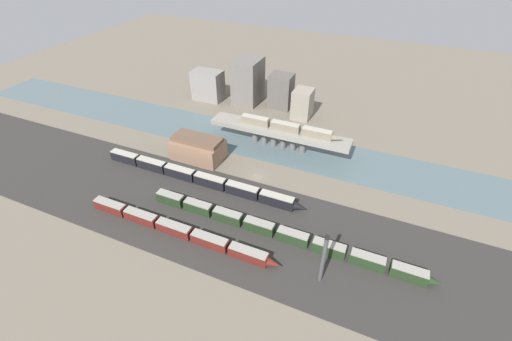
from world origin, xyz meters
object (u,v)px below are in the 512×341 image
(train_on_bridge, at_px, (289,127))
(train_yard_near, at_px, (178,230))
(train_yard_far, at_px, (198,178))
(warehouse_building, at_px, (198,148))
(signal_tower, at_px, (323,260))
(train_yard_mid, at_px, (280,233))

(train_on_bridge, xyz_separation_m, train_yard_near, (-14.35, -58.19, -8.14))
(train_on_bridge, relative_size, train_yard_far, 0.53)
(train_on_bridge, xyz_separation_m, train_yard_far, (-22.01, -34.08, -7.87))
(train_yard_near, height_order, train_yard_far, train_yard_far)
(train_yard_near, distance_m, warehouse_building, 41.04)
(train_yard_far, bearing_deg, train_yard_near, -72.37)
(train_on_bridge, bearing_deg, train_yard_far, -122.86)
(train_yard_far, distance_m, signal_tower, 56.28)
(train_yard_mid, relative_size, signal_tower, 5.16)
(train_yard_near, height_order, train_yard_mid, train_yard_mid)
(train_yard_far, bearing_deg, signal_tower, -24.40)
(train_on_bridge, relative_size, signal_tower, 2.48)
(train_yard_near, xyz_separation_m, train_yard_mid, (28.27, 10.91, 0.16))
(train_yard_near, height_order, warehouse_building, warehouse_building)
(signal_tower, bearing_deg, train_on_bridge, 116.83)
(train_on_bridge, height_order, train_yard_mid, train_on_bridge)
(train_yard_far, height_order, warehouse_building, warehouse_building)
(train_yard_mid, bearing_deg, signal_tower, -33.44)
(train_yard_near, bearing_deg, train_yard_mid, 21.11)
(warehouse_building, xyz_separation_m, signal_tower, (59.07, -36.78, 3.85))
(train_yard_near, xyz_separation_m, signal_tower, (43.28, 1.01, 6.57))
(warehouse_building, relative_size, signal_tower, 1.16)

